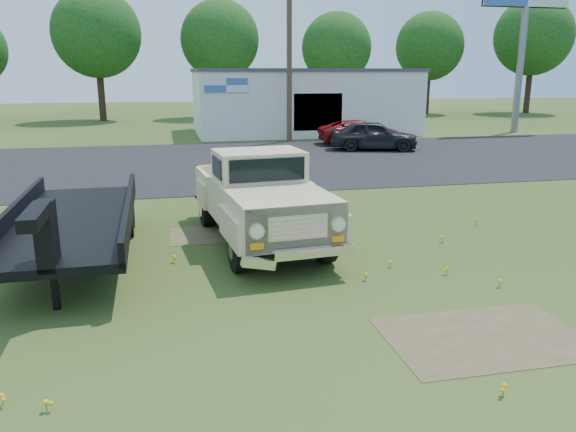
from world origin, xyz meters
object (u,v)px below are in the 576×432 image
(dark_sedan, at_px, (374,136))
(flatbed_trailer, at_px, (73,215))
(red_pickup, at_px, (361,132))
(vintage_pickup_truck, at_px, (259,197))

(dark_sedan, bearing_deg, flatbed_trailer, 155.87)
(red_pickup, bearing_deg, flatbed_trailer, 148.14)
(vintage_pickup_truck, height_order, flatbed_trailer, vintage_pickup_truck)
(flatbed_trailer, distance_m, red_pickup, 21.80)
(flatbed_trailer, height_order, red_pickup, flatbed_trailer)
(red_pickup, bearing_deg, dark_sedan, 178.68)
(vintage_pickup_truck, xyz_separation_m, flatbed_trailer, (-4.08, -0.41, -0.11))
(flatbed_trailer, height_order, dark_sedan, flatbed_trailer)
(vintage_pickup_truck, bearing_deg, flatbed_trailer, -179.81)
(red_pickup, bearing_deg, vintage_pickup_truck, 157.28)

